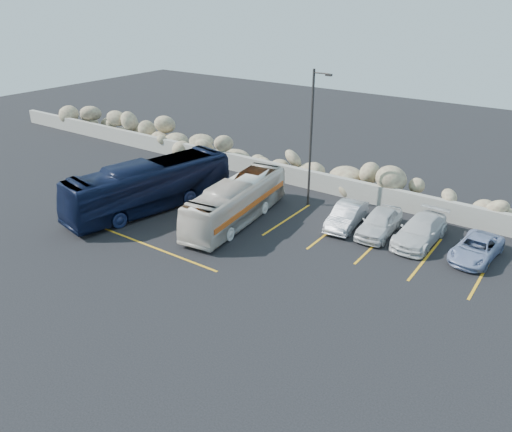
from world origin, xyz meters
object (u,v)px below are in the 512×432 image
Objects in this scene: tour_coach at (150,186)px; car_d at (476,249)px; vintage_bus at (236,202)px; car_b at (347,216)px; car_c at (420,231)px; car_a at (379,222)px; lamppost at (312,136)px.

tour_coach reaches higher than car_d.
vintage_bus is 6.11m from car_b.
car_a is at bearing -169.65° from car_c.
car_b reaches higher than car_d.
vintage_bus is at bearing -159.61° from car_d.
vintage_bus is 1.93× the size of car_c.
car_b is 0.99× the size of car_d.
car_a is at bearing 31.62° from tour_coach.
vintage_bus is 9.86m from car_c.
tour_coach is at bearing -159.34° from car_c.
lamppost is 5.03m from car_b.
tour_coach is at bearing -170.92° from vintage_bus.
vintage_bus reaches higher than car_d.
vintage_bus is at bearing 27.34° from tour_coach.
tour_coach is 11.47m from car_b.
vintage_bus is at bearing -159.34° from car_a.
lamppost is 6.30m from car_a.
tour_coach is 2.35× the size of car_c.
car_a is 0.89× the size of car_c.
car_b is (10.54, 4.45, -0.82)m from tour_coach.
vintage_bus reaches higher than car_c.
car_c is 1.16× the size of car_d.
car_d is at bearing -0.90° from car_c.
tour_coach reaches higher than car_c.
car_b is at bearing 34.21° from tour_coach.
car_c reaches higher than car_b.
car_d is (2.79, -0.14, -0.11)m from car_c.
tour_coach is 2.73× the size of car_d.
lamppost reaches higher than vintage_bus.
car_b is at bearing -172.20° from car_d.
car_c is at bearing 5.73° from car_a.
vintage_bus is at bearing -116.63° from lamppost.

